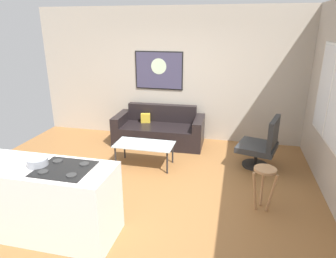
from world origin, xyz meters
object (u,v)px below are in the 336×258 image
object	(u,v)px
coffee_table	(144,146)
wall_painting	(159,70)
mixing_bowl	(38,162)
couch	(159,131)
bar_stool	(264,178)
armchair	(262,145)

from	to	relation	value
coffee_table	wall_painting	xyz separation A→B (m)	(-0.14, 1.57, 1.11)
mixing_bowl	wall_painting	world-z (taller)	wall_painting
couch	coffee_table	xyz separation A→B (m)	(0.02, -1.12, 0.11)
coffee_table	wall_painting	world-z (taller)	wall_painting
couch	mixing_bowl	xyz separation A→B (m)	(-0.59, -3.17, 0.67)
bar_stool	mixing_bowl	bearing A→B (deg)	-156.76
armchair	mixing_bowl	distance (m)	3.64
couch	wall_painting	distance (m)	1.30
couch	bar_stool	xyz separation A→B (m)	(2.00, -2.05, 0.20)
couch	armchair	world-z (taller)	armchair
armchair	bar_stool	xyz separation A→B (m)	(-0.06, -1.33, 0.04)
armchair	bar_stool	distance (m)	1.33
bar_stool	couch	bearing A→B (deg)	134.28
coffee_table	bar_stool	world-z (taller)	bar_stool
coffee_table	wall_painting	distance (m)	1.93
couch	wall_painting	world-z (taller)	wall_painting
wall_painting	armchair	bearing A→B (deg)	-28.32
couch	armchair	distance (m)	2.19
armchair	wall_painting	xyz separation A→B (m)	(-2.18, 1.17, 1.06)
couch	armchair	bearing A→B (deg)	-19.29
coffee_table	mixing_bowl	xyz separation A→B (m)	(-0.61, -2.05, 0.56)
couch	mixing_bowl	world-z (taller)	mixing_bowl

